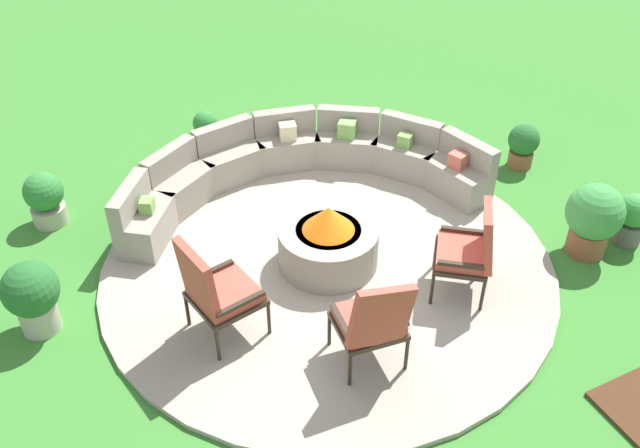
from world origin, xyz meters
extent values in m
plane|color=#387A2D|center=(0.00, 0.00, 0.00)|extent=(24.00, 24.00, 0.00)
cylinder|color=#9E9384|center=(0.00, 0.00, 0.03)|extent=(4.90, 4.90, 0.06)
cylinder|color=gray|center=(0.00, 0.00, 0.29)|extent=(1.07, 1.07, 0.46)
cylinder|color=black|center=(0.00, 0.00, 0.49)|extent=(0.70, 0.70, 0.06)
cone|color=orange|center=(0.00, 0.00, 0.66)|extent=(0.56, 0.56, 0.28)
cube|color=gray|center=(2.00, 0.46, 0.27)|extent=(0.62, 0.88, 0.42)
cube|color=gray|center=(2.14, 0.50, 0.63)|extent=(0.34, 0.81, 0.30)
cube|color=gray|center=(1.69, 1.17, 0.27)|extent=(0.82, 0.91, 0.42)
cube|color=gray|center=(1.81, 1.26, 0.63)|extent=(0.58, 0.74, 0.30)
cube|color=gray|center=(1.13, 1.71, 0.27)|extent=(0.91, 0.81, 0.42)
cube|color=gray|center=(1.21, 1.84, 0.63)|extent=(0.75, 0.57, 0.30)
cube|color=gray|center=(0.42, 2.01, 0.27)|extent=(0.87, 0.60, 0.42)
cube|color=gray|center=(0.45, 2.15, 0.63)|extent=(0.81, 0.32, 0.30)
cube|color=gray|center=(-0.35, 2.03, 0.27)|extent=(0.86, 0.58, 0.42)
cube|color=gray|center=(-0.38, 2.17, 0.63)|extent=(0.81, 0.29, 0.30)
cube|color=gray|center=(-1.08, 1.75, 0.27)|extent=(0.91, 0.80, 0.42)
cube|color=gray|center=(-1.16, 1.87, 0.63)|extent=(0.76, 0.55, 0.30)
cube|color=gray|center=(-1.65, 1.23, 0.27)|extent=(0.84, 0.91, 0.42)
cube|color=gray|center=(-1.77, 1.31, 0.63)|extent=(0.60, 0.73, 0.30)
cube|color=#70A34C|center=(1.65, 1.14, 0.57)|extent=(0.21, 0.22, 0.17)
cube|color=#BC5B47|center=(1.95, 0.45, 0.58)|extent=(0.21, 0.23, 0.19)
cube|color=#70A34C|center=(1.11, 1.67, 0.59)|extent=(0.28, 0.28, 0.22)
cube|color=beige|center=(0.41, 1.96, 0.59)|extent=(0.25, 0.23, 0.21)
cube|color=#70A34C|center=(-1.61, 1.20, 0.56)|extent=(0.20, 0.21, 0.16)
cylinder|color=#2D2319|center=(-1.09, -0.13, 0.25)|extent=(0.04, 0.04, 0.38)
cylinder|color=#2D2319|center=(-0.98, -0.69, 0.25)|extent=(0.04, 0.04, 0.38)
cylinder|color=#2D2319|center=(-1.65, -0.24, 0.25)|extent=(0.04, 0.04, 0.38)
cylinder|color=#2D2319|center=(-1.53, -0.80, 0.25)|extent=(0.04, 0.04, 0.38)
cube|color=#2D2319|center=(-1.31, -0.46, 0.47)|extent=(0.71, 0.72, 0.05)
cube|color=#B24738|center=(-1.31, -0.46, 0.54)|extent=(0.65, 0.66, 0.09)
cube|color=#B24738|center=(-1.57, -0.51, 0.83)|extent=(0.25, 0.59, 0.70)
cube|color=#2D2319|center=(-1.37, -0.19, 0.60)|extent=(0.51, 0.15, 0.04)
cube|color=#2D2319|center=(-1.26, -0.73, 0.60)|extent=(0.51, 0.15, 0.04)
cylinder|color=#2D2319|center=(-0.53, -1.07, 0.25)|extent=(0.04, 0.04, 0.38)
cylinder|color=#2D2319|center=(0.02, -1.13, 0.25)|extent=(0.04, 0.04, 0.38)
cylinder|color=#2D2319|center=(-0.59, -1.59, 0.25)|extent=(0.04, 0.04, 0.38)
cylinder|color=#2D2319|center=(-0.04, -1.65, 0.25)|extent=(0.04, 0.04, 0.38)
cube|color=#2D2319|center=(-0.28, -1.36, 0.47)|extent=(0.64, 0.62, 0.05)
cube|color=#B24738|center=(-0.28, -1.36, 0.54)|extent=(0.59, 0.57, 0.09)
cube|color=#B24738|center=(-0.31, -1.60, 0.79)|extent=(0.63, 0.16, 0.68)
cube|color=#2D2319|center=(-0.55, -1.33, 0.60)|extent=(0.10, 0.48, 0.04)
cube|color=#2D2319|center=(-0.02, -1.39, 0.60)|extent=(0.10, 0.48, 0.04)
cylinder|color=#2D2319|center=(0.65, -1.03, 0.25)|extent=(0.04, 0.04, 0.38)
cylinder|color=#2D2319|center=(1.00, -0.57, 0.25)|extent=(0.04, 0.04, 0.38)
cylinder|color=#2D2319|center=(1.04, -1.33, 0.25)|extent=(0.04, 0.04, 0.38)
cylinder|color=#2D2319|center=(1.39, -0.87, 0.25)|extent=(0.04, 0.04, 0.38)
cube|color=#2D2319|center=(1.02, -0.95, 0.47)|extent=(0.80, 0.81, 0.05)
cube|color=#B24738|center=(1.02, -0.95, 0.54)|extent=(0.73, 0.75, 0.09)
cube|color=#B24738|center=(1.20, -1.09, 0.78)|extent=(0.43, 0.59, 0.64)
cube|color=#2D2319|center=(0.85, -1.17, 0.60)|extent=(0.39, 0.31, 0.04)
cube|color=#2D2319|center=(1.19, -0.73, 0.60)|extent=(0.39, 0.31, 0.04)
cylinder|color=brown|center=(2.70, -1.04, 0.16)|extent=(0.43, 0.43, 0.31)
sphere|color=#3D8E42|center=(2.70, -1.04, 0.55)|extent=(0.63, 0.63, 0.63)
sphere|color=yellow|center=(2.77, -1.04, 0.66)|extent=(0.19, 0.19, 0.19)
cylinder|color=brown|center=(3.21, 0.72, 0.11)|extent=(0.32, 0.32, 0.22)
sphere|color=#236028|center=(3.21, 0.72, 0.40)|extent=(0.41, 0.41, 0.41)
cylinder|color=#A89E8E|center=(-2.95, 0.42, 0.16)|extent=(0.37, 0.37, 0.31)
sphere|color=#236028|center=(-2.95, 0.42, 0.52)|extent=(0.55, 0.55, 0.55)
sphere|color=#DB337A|center=(-2.90, 0.42, 0.61)|extent=(0.17, 0.17, 0.17)
cylinder|color=#605B56|center=(3.26, -1.10, 0.13)|extent=(0.31, 0.31, 0.26)
sphere|color=#3D8E42|center=(3.26, -1.10, 0.43)|extent=(0.38, 0.38, 0.38)
sphere|color=#E55638|center=(3.31, -1.10, 0.51)|extent=(0.14, 0.14, 0.14)
cylinder|color=#A89E8E|center=(-2.58, 2.18, 0.11)|extent=(0.40, 0.40, 0.22)
sphere|color=#2D7A33|center=(-2.58, 2.18, 0.44)|extent=(0.46, 0.46, 0.46)
cylinder|color=brown|center=(-0.37, 2.93, 0.14)|extent=(0.25, 0.25, 0.27)
sphere|color=#2D7A33|center=(-0.37, 2.93, 0.41)|extent=(0.34, 0.34, 0.34)
camera|label=1|loc=(-2.64, -5.16, 4.98)|focal=39.08mm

